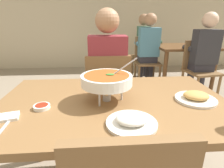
{
  "coord_description": "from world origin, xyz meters",
  "views": [
    {
      "loc": [
        -0.09,
        -1.0,
        1.22
      ],
      "look_at": [
        0.0,
        0.15,
        0.8
      ],
      "focal_mm": 29.17,
      "sensor_mm": 36.0,
      "label": 1
    }
  ],
  "objects_px": {
    "chair_bg_left": "(146,58)",
    "patron_bg_left": "(148,46)",
    "dining_table_main": "(114,115)",
    "patron_bg_right": "(203,51)",
    "patron_bg_middle": "(145,43)",
    "chair_bg_right": "(198,66)",
    "curry_bowl": "(107,80)",
    "rice_plate": "(132,121)",
    "sauce_dish": "(42,107)",
    "chair_bg_middle": "(143,53)",
    "diner_main": "(107,69)",
    "dining_table_far": "(183,53)",
    "chair_diner_main": "(108,92)",
    "appetizer_plate": "(196,97)"
  },
  "relations": [
    {
      "from": "rice_plate",
      "to": "chair_bg_left",
      "type": "bearing_deg",
      "value": 73.84
    },
    {
      "from": "chair_bg_right",
      "to": "patron_bg_middle",
      "type": "xyz_separation_m",
      "value": [
        -0.61,
        1.09,
        0.24
      ]
    },
    {
      "from": "dining_table_far",
      "to": "patron_bg_right",
      "type": "relative_size",
      "value": 0.76
    },
    {
      "from": "sauce_dish",
      "to": "patron_bg_middle",
      "type": "bearing_deg",
      "value": 65.82
    },
    {
      "from": "curry_bowl",
      "to": "chair_bg_middle",
      "type": "bearing_deg",
      "value": 72.21
    },
    {
      "from": "appetizer_plate",
      "to": "dining_table_far",
      "type": "height_order",
      "value": "appetizer_plate"
    },
    {
      "from": "patron_bg_left",
      "to": "patron_bg_right",
      "type": "height_order",
      "value": "same"
    },
    {
      "from": "curry_bowl",
      "to": "appetizer_plate",
      "type": "relative_size",
      "value": 1.39
    },
    {
      "from": "curry_bowl",
      "to": "patron_bg_right",
      "type": "distance_m",
      "value": 2.26
    },
    {
      "from": "diner_main",
      "to": "chair_bg_middle",
      "type": "height_order",
      "value": "diner_main"
    },
    {
      "from": "dining_table_main",
      "to": "rice_plate",
      "type": "xyz_separation_m",
      "value": [
        0.06,
        -0.28,
        0.12
      ]
    },
    {
      "from": "dining_table_main",
      "to": "patron_bg_right",
      "type": "xyz_separation_m",
      "value": [
        1.51,
        1.65,
        0.1
      ]
    },
    {
      "from": "diner_main",
      "to": "curry_bowl",
      "type": "xyz_separation_m",
      "value": [
        -0.04,
        -0.75,
        0.13
      ]
    },
    {
      "from": "rice_plate",
      "to": "appetizer_plate",
      "type": "bearing_deg",
      "value": 28.61
    },
    {
      "from": "dining_table_main",
      "to": "patron_bg_left",
      "type": "bearing_deg",
      "value": 70.25
    },
    {
      "from": "chair_bg_right",
      "to": "patron_bg_right",
      "type": "xyz_separation_m",
      "value": [
        0.02,
        -0.04,
        0.24
      ]
    },
    {
      "from": "appetizer_plate",
      "to": "chair_bg_right",
      "type": "bearing_deg",
      "value": 60.11
    },
    {
      "from": "patron_bg_middle",
      "to": "chair_bg_right",
      "type": "bearing_deg",
      "value": -60.59
    },
    {
      "from": "chair_bg_left",
      "to": "patron_bg_middle",
      "type": "bearing_deg",
      "value": 82.71
    },
    {
      "from": "chair_bg_left",
      "to": "chair_bg_middle",
      "type": "distance_m",
      "value": 0.5
    },
    {
      "from": "chair_bg_right",
      "to": "dining_table_main",
      "type": "bearing_deg",
      "value": -131.35
    },
    {
      "from": "dining_table_main",
      "to": "patron_bg_middle",
      "type": "distance_m",
      "value": 2.92
    },
    {
      "from": "dining_table_main",
      "to": "chair_bg_middle",
      "type": "bearing_deg",
      "value": 73.01
    },
    {
      "from": "dining_table_main",
      "to": "rice_plate",
      "type": "height_order",
      "value": "rice_plate"
    },
    {
      "from": "patron_bg_middle",
      "to": "curry_bowl",
      "type": "bearing_deg",
      "value": -108.36
    },
    {
      "from": "dining_table_main",
      "to": "chair_bg_left",
      "type": "xyz_separation_m",
      "value": [
        0.83,
        2.36,
        -0.14
      ]
    },
    {
      "from": "dining_table_far",
      "to": "patron_bg_middle",
      "type": "xyz_separation_m",
      "value": [
        -0.6,
        0.53,
        0.13
      ]
    },
    {
      "from": "curry_bowl",
      "to": "appetizer_plate",
      "type": "xyz_separation_m",
      "value": [
        0.54,
        -0.05,
        -0.11
      ]
    },
    {
      "from": "chair_diner_main",
      "to": "sauce_dish",
      "type": "distance_m",
      "value": 0.93
    },
    {
      "from": "patron_bg_right",
      "to": "curry_bowl",
      "type": "bearing_deg",
      "value": -133.24
    },
    {
      "from": "sauce_dish",
      "to": "chair_bg_middle",
      "type": "relative_size",
      "value": 0.1
    },
    {
      "from": "chair_diner_main",
      "to": "rice_plate",
      "type": "distance_m",
      "value": 1.04
    },
    {
      "from": "dining_table_main",
      "to": "dining_table_far",
      "type": "relative_size",
      "value": 1.39
    },
    {
      "from": "chair_diner_main",
      "to": "chair_bg_middle",
      "type": "height_order",
      "value": "same"
    },
    {
      "from": "dining_table_main",
      "to": "patron_bg_middle",
      "type": "xyz_separation_m",
      "value": [
        0.88,
        2.78,
        0.1
      ]
    },
    {
      "from": "chair_diner_main",
      "to": "diner_main",
      "type": "height_order",
      "value": "diner_main"
    },
    {
      "from": "diner_main",
      "to": "curry_bowl",
      "type": "distance_m",
      "value": 0.77
    },
    {
      "from": "dining_table_far",
      "to": "patron_bg_right",
      "type": "distance_m",
      "value": 0.61
    },
    {
      "from": "curry_bowl",
      "to": "diner_main",
      "type": "bearing_deg",
      "value": 86.78
    },
    {
      "from": "dining_table_main",
      "to": "diner_main",
      "type": "bearing_deg",
      "value": 90.0
    },
    {
      "from": "diner_main",
      "to": "patron_bg_right",
      "type": "relative_size",
      "value": 1.0
    },
    {
      "from": "diner_main",
      "to": "dining_table_main",
      "type": "bearing_deg",
      "value": -90.0
    },
    {
      "from": "rice_plate",
      "to": "chair_bg_right",
      "type": "relative_size",
      "value": 0.27
    },
    {
      "from": "appetizer_plate",
      "to": "chair_bg_right",
      "type": "height_order",
      "value": "chair_bg_right"
    },
    {
      "from": "rice_plate",
      "to": "chair_diner_main",
      "type": "bearing_deg",
      "value": 93.39
    },
    {
      "from": "patron_bg_middle",
      "to": "rice_plate",
      "type": "bearing_deg",
      "value": -105.0
    },
    {
      "from": "sauce_dish",
      "to": "patron_bg_right",
      "type": "height_order",
      "value": "patron_bg_right"
    },
    {
      "from": "chair_bg_left",
      "to": "patron_bg_middle",
      "type": "xyz_separation_m",
      "value": [
        0.05,
        0.41,
        0.24
      ]
    },
    {
      "from": "chair_diner_main",
      "to": "chair_bg_right",
      "type": "distance_m",
      "value": 1.78
    },
    {
      "from": "chair_bg_left",
      "to": "patron_bg_left",
      "type": "relative_size",
      "value": 0.69
    }
  ]
}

